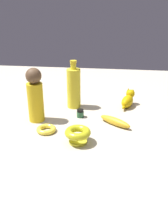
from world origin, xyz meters
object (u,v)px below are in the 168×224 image
Objects in this scene: bangle at (46,129)px; bottle_tall at (74,88)px; banana at (115,121)px; cat_figurine at (128,100)px; nail_polish_jar at (80,113)px; person_figure_adult at (35,95)px; bowl at (79,134)px.

bangle is 0.32m from bottle_tall.
bottle_tall is 0.31m from banana.
cat_figurine is (0.37, 0.34, 0.03)m from bangle.
person_figure_adult is (-0.20, -0.06, 0.11)m from nail_polish_jar.
person_figure_adult reaches higher than cat_figurine.
bangle is 0.18m from bowl.
bowl reaches higher than nail_polish_jar.
bottle_tall is at bearing 75.44° from bangle.
bangle is at bearing -55.19° from person_figure_adult.
bangle is 0.21m from nail_polish_jar.
bottle_tall is 0.98× the size of person_figure_adult.
cat_figurine is 0.55× the size of person_figure_adult.
person_figure_adult is at bearing -163.17° from nail_polish_jar.
cat_figurine is at bearing 42.70° from bangle.
nail_polish_jar is 0.18m from banana.
banana reaches higher than bangle.
person_figure_adult is at bearing 35.29° from banana.
nail_polish_jar reaches higher than bangle.
person_figure_adult reaches higher than bottle_tall.
cat_figurine is 0.29m from nail_polish_jar.
cat_figurine is at bearing 8.49° from bottle_tall.
bowl is (0.16, -0.08, 0.03)m from bangle.
bowl is 0.31m from person_figure_adult.
bowl is 0.63× the size of banana.
bangle is 0.32m from banana.
bangle is 0.82× the size of bowl.
cat_figurine reaches higher than banana.
cat_figurine is (0.21, 0.41, -0.00)m from bowl.
nail_polish_jar is 0.24× the size of banana.
bowl is 0.42× the size of bottle_tall.
bangle is 2.15× the size of nail_polish_jar.
nail_polish_jar reaches higher than banana.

